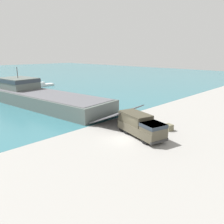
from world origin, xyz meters
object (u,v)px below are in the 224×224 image
at_px(military_truck, 141,125).
at_px(moored_boat_b, 11,81).
at_px(landing_craft, 41,96).
at_px(cargo_crate, 169,127).
at_px(moored_boat_c, 42,85).
at_px(soldier_on_ramp, 151,123).

relative_size(military_truck, moored_boat_b, 1.04).
xyz_separation_m(landing_craft, cargo_crate, (4.82, -26.78, -1.39)).
height_order(moored_boat_b, cargo_crate, moored_boat_b).
distance_m(moored_boat_b, moored_boat_c, 15.90).
height_order(landing_craft, moored_boat_c, landing_craft).
xyz_separation_m(military_truck, soldier_on_ramp, (3.27, 0.59, -0.55)).
height_order(military_truck, soldier_on_ramp, military_truck).
distance_m(landing_craft, moored_boat_c, 27.21).
height_order(soldier_on_ramp, moored_boat_b, moored_boat_b).
bearing_deg(soldier_on_ramp, cargo_crate, 22.36).
bearing_deg(moored_boat_b, military_truck, 172.28).
relative_size(soldier_on_ramp, moored_boat_b, 0.22).
bearing_deg(cargo_crate, soldier_on_ramp, 121.78).
bearing_deg(moored_boat_c, cargo_crate, -14.12).
bearing_deg(landing_craft, moored_boat_c, 54.89).
bearing_deg(landing_craft, cargo_crate, -86.56).
bearing_deg(moored_boat_b, landing_craft, 167.06).
xyz_separation_m(military_truck, cargo_crate, (4.53, -1.46, -1.05)).
bearing_deg(moored_boat_c, soldier_on_ramp, -15.94).
distance_m(landing_craft, soldier_on_ramp, 25.00).
height_order(moored_boat_b, moored_boat_c, moored_boat_b).
bearing_deg(military_truck, soldier_on_ramp, 115.07).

